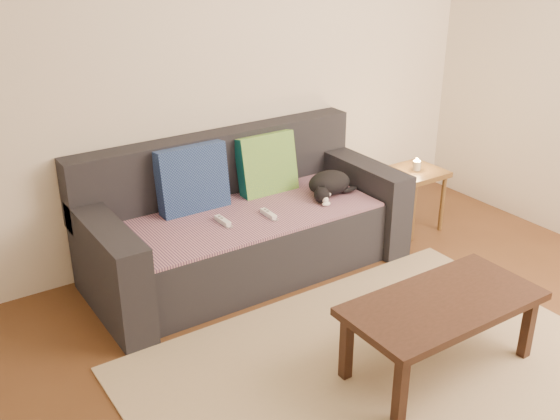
{
  "coord_description": "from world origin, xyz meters",
  "views": [
    {
      "loc": [
        -1.98,
        -1.85,
        2.18
      ],
      "look_at": [
        0.05,
        1.2,
        0.55
      ],
      "focal_mm": 42.0,
      "sensor_mm": 36.0,
      "label": 1
    }
  ],
  "objects": [
    {
      "name": "wii_remote_a",
      "position": [
        -0.22,
        1.44,
        0.46
      ],
      "size": [
        0.04,
        0.15,
        0.03
      ],
      "primitive_type": "cube",
      "rotation": [
        0.0,
        0.0,
        1.6
      ],
      "color": "white",
      "rests_on": "throw_blanket"
    },
    {
      "name": "candle",
      "position": [
        1.4,
        1.39,
        0.51
      ],
      "size": [
        0.06,
        0.06,
        0.09
      ],
      "color": "beige",
      "rests_on": "side_table"
    },
    {
      "name": "wii_remote_b",
      "position": [
        0.07,
        1.37,
        0.46
      ],
      "size": [
        0.04,
        0.15,
        0.03
      ],
      "primitive_type": "cube",
      "rotation": [
        0.0,
        0.0,
        1.55
      ],
      "color": "white",
      "rests_on": "throw_blanket"
    },
    {
      "name": "sofa",
      "position": [
        0.0,
        1.57,
        0.31
      ],
      "size": [
        2.1,
        0.94,
        0.87
      ],
      "color": "#232328",
      "rests_on": "ground"
    },
    {
      "name": "coffee_table",
      "position": [
        0.29,
        0.06,
        0.36
      ],
      "size": [
        1.04,
        0.52,
        0.42
      ],
      "color": "black",
      "rests_on": "rug"
    },
    {
      "name": "cushion_navy",
      "position": [
        -0.27,
        1.74,
        0.63
      ],
      "size": [
        0.47,
        0.17,
        0.48
      ],
      "primitive_type": "cube",
      "rotation": [
        -0.13,
        0.0,
        0.0
      ],
      "color": "#122150",
      "rests_on": "throw_blanket"
    },
    {
      "name": "throw_blanket",
      "position": [
        0.0,
        1.48,
        0.43
      ],
      "size": [
        1.66,
        0.74,
        0.02
      ],
      "primitive_type": "cube",
      "color": "#3E2648",
      "rests_on": "sofa"
    },
    {
      "name": "side_table",
      "position": [
        1.4,
        1.39,
        0.39
      ],
      "size": [
        0.38,
        0.38,
        0.47
      ],
      "color": "brown",
      "rests_on": "ground"
    },
    {
      "name": "ground",
      "position": [
        0.0,
        0.0,
        0.0
      ],
      "size": [
        4.5,
        4.5,
        0.0
      ],
      "primitive_type": "plane",
      "color": "brown",
      "rests_on": "ground"
    },
    {
      "name": "cat",
      "position": [
        0.61,
        1.44,
        0.52
      ],
      "size": [
        0.37,
        0.28,
        0.16
      ],
      "rotation": [
        0.0,
        0.0,
        0.02
      ],
      "color": "black",
      "rests_on": "throw_blanket"
    },
    {
      "name": "rug",
      "position": [
        0.0,
        0.15,
        0.01
      ],
      "size": [
        2.5,
        1.8,
        0.01
      ],
      "primitive_type": "cube",
      "color": "tan",
      "rests_on": "ground"
    },
    {
      "name": "back_wall",
      "position": [
        0.0,
        2.0,
        1.3
      ],
      "size": [
        4.5,
        0.04,
        2.6
      ],
      "primitive_type": "cube",
      "color": "beige",
      "rests_on": "ground"
    },
    {
      "name": "cushion_green",
      "position": [
        0.3,
        1.74,
        0.63
      ],
      "size": [
        0.42,
        0.18,
        0.43
      ],
      "primitive_type": "cube",
      "rotation": [
        -0.19,
        0.0,
        0.0
      ],
      "color": "#0C5148",
      "rests_on": "throw_blanket"
    }
  ]
}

